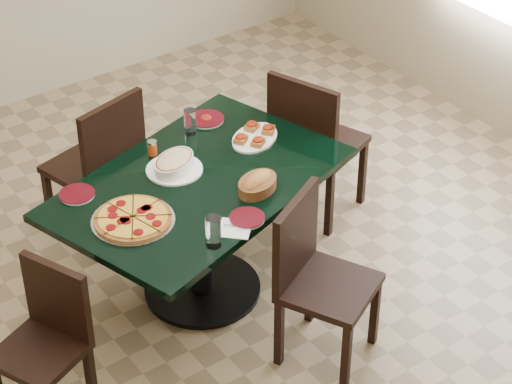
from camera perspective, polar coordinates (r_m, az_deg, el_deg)
floor at (r=5.52m, az=-1.03°, el=-6.41°), size 5.50×5.50×0.00m
main_table at (r=5.26m, az=-3.26°, el=-0.96°), size 1.73×1.37×0.75m
chair_far at (r=5.73m, az=-8.79°, el=1.77°), size 0.55×0.55×0.97m
chair_near at (r=4.95m, az=3.36°, el=-4.53°), size 0.57×0.57×0.91m
chair_right at (r=5.86m, az=3.21°, el=3.07°), size 0.59×0.59×0.98m
chair_left at (r=4.81m, az=-11.82°, el=-7.95°), size 0.49×0.49×0.79m
pepperoni_pizza at (r=4.89m, az=-7.04°, el=-1.53°), size 0.41×0.41×0.04m
lasagna_casserole at (r=5.21m, az=-4.71°, el=1.65°), size 0.32×0.30×0.09m
bread_basket at (r=5.05m, az=0.08°, el=0.50°), size 0.29×0.24×0.10m
bruschetta_platter at (r=5.46m, az=-0.07°, el=3.25°), size 0.39×0.35×0.05m
side_plate_near at (r=4.87m, az=-0.51°, el=-1.50°), size 0.18×0.18×0.02m
side_plate_far_r at (r=5.64m, az=-2.86°, el=4.19°), size 0.20×0.20×0.03m
side_plate_far_l at (r=5.11m, az=-10.20°, el=-0.13°), size 0.18×0.18×0.02m
napkin_setting at (r=4.81m, az=-1.20°, el=-2.09°), size 0.22×0.22×0.01m
water_glass_a at (r=5.50m, az=-3.78°, el=4.02°), size 0.07×0.07×0.15m
water_glass_b at (r=4.67m, az=-2.46°, el=-2.28°), size 0.08×0.08×0.16m
pepper_shaker at (r=5.35m, az=-5.94°, el=2.53°), size 0.05×0.05×0.08m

